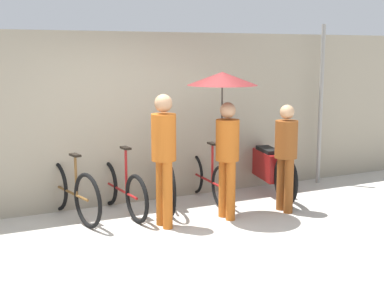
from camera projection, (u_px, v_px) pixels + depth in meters
ground_plane at (191, 244)px, 6.41m from camera, size 30.00×30.00×0.00m
back_wall at (131, 119)px, 8.01m from camera, size 11.21×0.12×2.56m
parked_bicycle_0 at (71, 191)px, 7.32m from camera, size 0.52×1.70×1.02m
parked_bicycle_1 at (121, 189)px, 7.57m from camera, size 0.44×1.68×1.04m
parked_bicycle_2 at (164, 180)px, 7.95m from camera, size 0.57×1.71×1.01m
parked_bicycle_3 at (207, 178)px, 8.22m from camera, size 0.44×1.65×0.98m
pedestrian_leading at (164, 150)px, 6.86m from camera, size 0.32×0.32×1.74m
pedestrian_center at (224, 105)px, 7.20m from camera, size 0.96×0.96×2.01m
pedestrian_trailing at (286, 150)px, 7.57m from camera, size 0.32×0.32×1.54m
motorcycle at (268, 167)px, 8.68m from camera, size 0.72×2.17×0.94m
awning_pole at (321, 105)px, 9.17m from camera, size 0.07×0.07×2.73m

